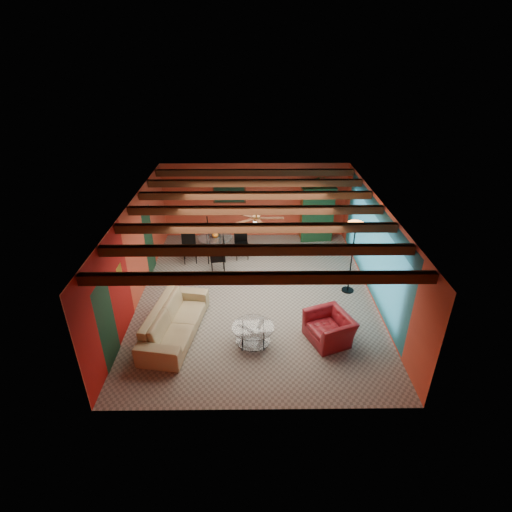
{
  "coord_description": "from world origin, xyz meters",
  "views": [
    {
      "loc": [
        -0.1,
        -9.42,
        6.33
      ],
      "look_at": [
        0.0,
        0.2,
        1.15
      ],
      "focal_mm": 27.91,
      "sensor_mm": 36.0,
      "label": 1
    }
  ],
  "objects_px": {
    "dining_table": "(216,244)",
    "vase": "(215,225)",
    "floor_lamp": "(352,258)",
    "potted_plant": "(319,182)",
    "armoire": "(317,214)",
    "coffee_table": "(253,335)",
    "armchair": "(329,328)",
    "sofa": "(175,321)"
  },
  "relations": [
    {
      "from": "dining_table",
      "to": "potted_plant",
      "type": "xyz_separation_m",
      "value": [
        3.49,
        1.59,
        1.56
      ]
    },
    {
      "from": "sofa",
      "to": "vase",
      "type": "xyz_separation_m",
      "value": [
        0.7,
        3.78,
        0.85
      ]
    },
    {
      "from": "coffee_table",
      "to": "dining_table",
      "type": "distance_m",
      "value": 4.35
    },
    {
      "from": "dining_table",
      "to": "coffee_table",
      "type": "bearing_deg",
      "value": -74.05
    },
    {
      "from": "sofa",
      "to": "dining_table",
      "type": "xyz_separation_m",
      "value": [
        0.7,
        3.78,
        0.19
      ]
    },
    {
      "from": "floor_lamp",
      "to": "potted_plant",
      "type": "xyz_separation_m",
      "value": [
        -0.45,
        3.5,
        1.06
      ]
    },
    {
      "from": "coffee_table",
      "to": "dining_table",
      "type": "bearing_deg",
      "value": 105.95
    },
    {
      "from": "dining_table",
      "to": "armoire",
      "type": "bearing_deg",
      "value": 24.48
    },
    {
      "from": "potted_plant",
      "to": "floor_lamp",
      "type": "bearing_deg",
      "value": -82.67
    },
    {
      "from": "armoire",
      "to": "floor_lamp",
      "type": "relative_size",
      "value": 0.89
    },
    {
      "from": "sofa",
      "to": "coffee_table",
      "type": "bearing_deg",
      "value": -92.14
    },
    {
      "from": "dining_table",
      "to": "potted_plant",
      "type": "bearing_deg",
      "value": 24.48
    },
    {
      "from": "sofa",
      "to": "coffee_table",
      "type": "distance_m",
      "value": 1.94
    },
    {
      "from": "sofa",
      "to": "coffee_table",
      "type": "height_order",
      "value": "sofa"
    },
    {
      "from": "sofa",
      "to": "vase",
      "type": "bearing_deg",
      "value": -1.04
    },
    {
      "from": "armchair",
      "to": "floor_lamp",
      "type": "xyz_separation_m",
      "value": [
        0.93,
        2.14,
        0.72
      ]
    },
    {
      "from": "floor_lamp",
      "to": "armoire",
      "type": "bearing_deg",
      "value": 97.33
    },
    {
      "from": "armchair",
      "to": "vase",
      "type": "bearing_deg",
      "value": -165.59
    },
    {
      "from": "armoire",
      "to": "vase",
      "type": "relative_size",
      "value": 9.26
    },
    {
      "from": "vase",
      "to": "coffee_table",
      "type": "bearing_deg",
      "value": -74.05
    },
    {
      "from": "armchair",
      "to": "sofa",
      "type": "bearing_deg",
      "value": -116.28
    },
    {
      "from": "armchair",
      "to": "dining_table",
      "type": "relative_size",
      "value": 0.49
    },
    {
      "from": "coffee_table",
      "to": "potted_plant",
      "type": "bearing_deg",
      "value": 68.27
    },
    {
      "from": "armoire",
      "to": "potted_plant",
      "type": "height_order",
      "value": "potted_plant"
    },
    {
      "from": "potted_plant",
      "to": "armoire",
      "type": "bearing_deg",
      "value": 0.0
    },
    {
      "from": "coffee_table",
      "to": "potted_plant",
      "type": "relative_size",
      "value": 2.24
    },
    {
      "from": "dining_table",
      "to": "armoire",
      "type": "height_order",
      "value": "armoire"
    },
    {
      "from": "dining_table",
      "to": "floor_lamp",
      "type": "relative_size",
      "value": 1.02
    },
    {
      "from": "armoire",
      "to": "potted_plant",
      "type": "distance_m",
      "value": 1.18
    },
    {
      "from": "coffee_table",
      "to": "floor_lamp",
      "type": "bearing_deg",
      "value": 39.45
    },
    {
      "from": "armoire",
      "to": "coffee_table",
      "type": "bearing_deg",
      "value": -116.84
    },
    {
      "from": "coffee_table",
      "to": "floor_lamp",
      "type": "height_order",
      "value": "floor_lamp"
    },
    {
      "from": "dining_table",
      "to": "armoire",
      "type": "relative_size",
      "value": 1.14
    },
    {
      "from": "dining_table",
      "to": "vase",
      "type": "xyz_separation_m",
      "value": [
        0.0,
        0.0,
        0.67
      ]
    },
    {
      "from": "armoire",
      "to": "dining_table",
      "type": "bearing_deg",
      "value": -160.64
    },
    {
      "from": "potted_plant",
      "to": "dining_table",
      "type": "bearing_deg",
      "value": -155.52
    },
    {
      "from": "sofa",
      "to": "potted_plant",
      "type": "relative_size",
      "value": 5.9
    },
    {
      "from": "floor_lamp",
      "to": "vase",
      "type": "xyz_separation_m",
      "value": [
        -3.94,
        1.91,
        0.17
      ]
    },
    {
      "from": "coffee_table",
      "to": "dining_table",
      "type": "height_order",
      "value": "dining_table"
    },
    {
      "from": "dining_table",
      "to": "floor_lamp",
      "type": "height_order",
      "value": "floor_lamp"
    },
    {
      "from": "armchair",
      "to": "potted_plant",
      "type": "xyz_separation_m",
      "value": [
        0.48,
        5.64,
        1.78
      ]
    },
    {
      "from": "armoire",
      "to": "floor_lamp",
      "type": "distance_m",
      "value": 3.53
    }
  ]
}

